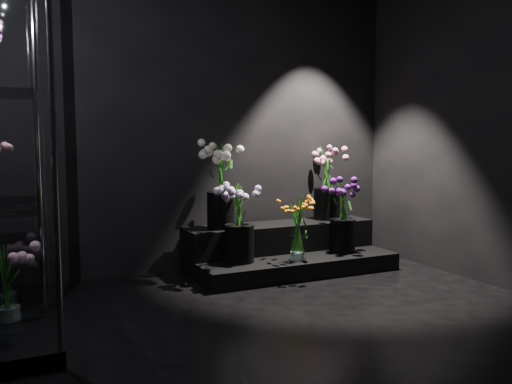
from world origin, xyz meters
TOP-DOWN VIEW (x-y plane):
  - floor at (0.00, 0.00)m, footprint 4.00×4.00m
  - wall_back at (0.00, 2.00)m, footprint 4.00×0.00m
  - display_riser at (0.74, 1.63)m, footprint 1.83×0.81m
  - bouquet_orange_bells at (0.68, 1.30)m, footprint 0.33×0.33m
  - bouquet_lilac at (0.20, 1.46)m, footprint 0.37×0.37m
  - bouquet_purple at (1.23, 1.43)m, footprint 0.31×0.31m
  - bouquet_cream_roses at (0.14, 1.73)m, footprint 0.39×0.39m
  - bouquet_pink_roses at (1.28, 1.77)m, footprint 0.35×0.35m
  - bouquet_case_base_pink at (-1.65, 0.84)m, footprint 0.41×0.41m

SIDE VIEW (x-z plane):
  - floor at x=0.00m, z-range 0.00..0.00m
  - display_riser at x=0.74m, z-range -0.03..0.37m
  - bouquet_case_base_pink at x=-1.65m, z-range 0.11..0.59m
  - bouquet_orange_bells at x=0.68m, z-range 0.16..0.72m
  - bouquet_purple at x=1.23m, z-range 0.18..0.86m
  - bouquet_lilac at x=0.20m, z-range 0.19..0.85m
  - bouquet_pink_roses at x=1.28m, z-range 0.44..1.15m
  - bouquet_cream_roses at x=0.14m, z-range 0.46..1.22m
  - wall_back at x=0.00m, z-range -0.60..3.40m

